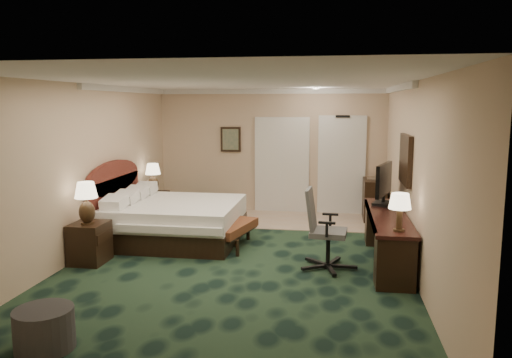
% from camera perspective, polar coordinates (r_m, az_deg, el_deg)
% --- Properties ---
extents(floor, '(5.00, 7.50, 0.00)m').
position_cam_1_polar(floor, '(7.69, -1.91, -9.49)').
color(floor, black).
rests_on(floor, ground).
extents(ceiling, '(5.00, 7.50, 0.00)m').
position_cam_1_polar(ceiling, '(7.31, -2.02, 11.06)').
color(ceiling, silver).
rests_on(ceiling, wall_back).
extents(wall_back, '(5.00, 0.00, 2.70)m').
position_cam_1_polar(wall_back, '(11.06, 1.72, 3.22)').
color(wall_back, '#D4AF8F').
rests_on(wall_back, ground).
extents(wall_front, '(5.00, 0.00, 2.70)m').
position_cam_1_polar(wall_front, '(3.84, -12.70, -7.27)').
color(wall_front, '#D4AF8F').
rests_on(wall_front, ground).
extents(wall_left, '(0.00, 7.50, 2.70)m').
position_cam_1_polar(wall_left, '(8.22, -19.33, 0.88)').
color(wall_left, '#D4AF8F').
rests_on(wall_left, ground).
extents(wall_right, '(0.00, 7.50, 2.70)m').
position_cam_1_polar(wall_right, '(7.33, 17.60, 0.08)').
color(wall_right, '#D4AF8F').
rests_on(wall_right, ground).
extents(crown_molding, '(5.00, 7.50, 0.10)m').
position_cam_1_polar(crown_molding, '(7.31, -2.02, 10.67)').
color(crown_molding, silver).
rests_on(crown_molding, wall_back).
extents(tile_patch, '(3.20, 1.70, 0.01)m').
position_cam_1_polar(tile_patch, '(10.36, 6.05, -4.73)').
color(tile_patch, '#C0A58F').
rests_on(tile_patch, ground).
extents(headboard, '(0.12, 2.00, 1.40)m').
position_cam_1_polar(headboard, '(9.18, -15.86, -2.31)').
color(headboard, '#4C1A12').
rests_on(headboard, ground).
extents(entry_door, '(1.02, 0.06, 2.18)m').
position_cam_1_polar(entry_door, '(10.98, 9.74, 1.48)').
color(entry_door, silver).
rests_on(entry_door, ground).
extents(closet_doors, '(1.20, 0.06, 2.10)m').
position_cam_1_polar(closet_doors, '(11.02, 2.97, 1.63)').
color(closet_doors, silver).
rests_on(closet_doors, ground).
extents(wall_art, '(0.45, 0.06, 0.55)m').
position_cam_1_polar(wall_art, '(11.15, -2.91, 4.54)').
color(wall_art, '#465F50').
rests_on(wall_art, wall_back).
extents(wall_mirror, '(0.05, 0.95, 0.75)m').
position_cam_1_polar(wall_mirror, '(7.89, 16.73, 2.16)').
color(wall_mirror, white).
rests_on(wall_mirror, wall_right).
extents(bed, '(2.16, 2.00, 0.68)m').
position_cam_1_polar(bed, '(8.90, -9.06, -4.79)').
color(bed, white).
rests_on(bed, ground).
extents(nightstand_near, '(0.49, 0.56, 0.61)m').
position_cam_1_polar(nightstand_near, '(7.99, -18.49, -6.93)').
color(nightstand_near, black).
rests_on(nightstand_near, ground).
extents(nightstand_far, '(0.47, 0.54, 0.59)m').
position_cam_1_polar(nightstand_far, '(10.49, -11.49, -3.06)').
color(nightstand_far, black).
rests_on(nightstand_far, ground).
extents(lamp_near, '(0.34, 0.34, 0.63)m').
position_cam_1_polar(lamp_near, '(7.80, -18.80, -2.62)').
color(lamp_near, black).
rests_on(lamp_near, nightstand_near).
extents(lamp_far, '(0.33, 0.33, 0.59)m').
position_cam_1_polar(lamp_far, '(10.42, -11.68, 0.14)').
color(lamp_far, black).
rests_on(lamp_far, nightstand_far).
extents(bed_bench, '(0.67, 1.25, 0.40)m').
position_cam_1_polar(bed_bench, '(8.42, -2.53, -6.46)').
color(bed_bench, brown).
rests_on(bed_bench, ground).
extents(ottoman, '(0.58, 0.58, 0.41)m').
position_cam_1_polar(ottoman, '(5.49, -23.04, -15.50)').
color(ottoman, '#333234').
rests_on(ottoman, ground).
extents(desk, '(0.56, 2.58, 0.74)m').
position_cam_1_polar(desk, '(7.83, 14.72, -6.59)').
color(desk, black).
rests_on(desk, ground).
extents(tv, '(0.34, 0.86, 0.68)m').
position_cam_1_polar(tv, '(8.39, 14.39, -0.59)').
color(tv, black).
rests_on(tv, desk).
extents(desk_lamp, '(0.36, 0.36, 0.51)m').
position_cam_1_polar(desk_lamp, '(6.72, 16.09, -3.66)').
color(desk_lamp, black).
rests_on(desk_lamp, desk).
extents(desk_chair, '(0.73, 0.69, 1.18)m').
position_cam_1_polar(desk_chair, '(7.32, 8.28, -5.70)').
color(desk_chair, '#4A4A4A').
rests_on(desk_chair, ground).
extents(minibar, '(0.45, 0.80, 0.85)m').
position_cam_1_polar(minibar, '(10.59, 13.36, -2.32)').
color(minibar, black).
rests_on(minibar, ground).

